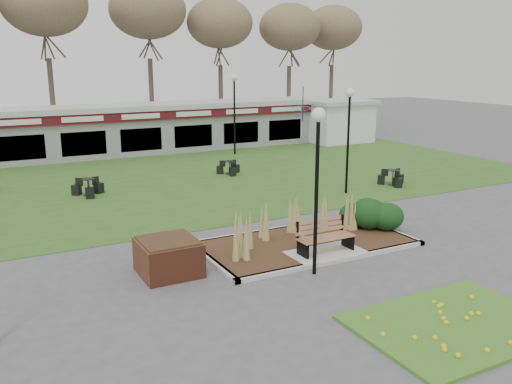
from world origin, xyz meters
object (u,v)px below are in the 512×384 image
brick_planter (169,257)px  lamp_post_mid_right (349,117)px  service_hut (338,121)px  food_pavilion (134,129)px  bistro_set_c (393,180)px  bistro_set_d (229,170)px  lamp_post_far_right (234,97)px  bistro_set_b (88,190)px  patio_umbrella (302,120)px  lamp_post_mid_left (317,155)px  park_bench (324,236)px

brick_planter → lamp_post_mid_right: lamp_post_mid_right is taller
lamp_post_mid_right → service_hut: bearing=55.1°
food_pavilion → bistro_set_c: food_pavilion is taller
bistro_set_d → bistro_set_c: bearing=-45.4°
lamp_post_far_right → bistro_set_b: 11.92m
lamp_post_far_right → bistro_set_d: (-2.72, -5.04, -3.15)m
food_pavilion → lamp_post_mid_right: size_ratio=5.63×
food_pavilion → lamp_post_far_right: size_ratio=5.29×
service_hut → patio_umbrella: 3.46m
lamp_post_mid_left → bistro_set_b: lamp_post_mid_left is taller
brick_planter → lamp_post_mid_left: 4.68m
bistro_set_d → patio_umbrella: 9.66m
park_bench → patio_umbrella: 19.83m
service_hut → bistro_set_d: bearing=-150.5°
service_hut → bistro_set_c: bearing=-115.6°
lamp_post_mid_left → bistro_set_b: 12.25m
lamp_post_far_right → bistro_set_c: (2.74, -10.58, -3.14)m
lamp_post_mid_left → lamp_post_far_right: 18.58m
lamp_post_mid_left → patio_umbrella: 21.27m
patio_umbrella → service_hut: bearing=12.6°
brick_planter → food_pavilion: food_pavilion is taller
park_bench → bistro_set_d: (2.38, 11.45, -0.35)m
service_hut → bistro_set_b: 19.60m
park_bench → food_pavilion: size_ratio=0.07×
patio_umbrella → brick_planter: bearing=-131.8°
park_bench → food_pavilion: bearing=90.0°
lamp_post_far_right → park_bench: bearing=-107.2°
park_bench → lamp_post_far_right: bearing=72.8°
bistro_set_c → park_bench: bearing=-143.0°
patio_umbrella → food_pavilion: bearing=165.0°
brick_planter → lamp_post_far_right: (9.50, 15.74, 2.91)m
bistro_set_c → food_pavilion: bearing=119.6°
park_bench → bistro_set_d: size_ratio=1.41×
lamp_post_mid_right → bistro_set_c: 4.04m
service_hut → bistro_set_d: service_hut is taller
lamp_post_mid_left → bistro_set_d: (3.40, 12.50, -2.94)m
food_pavilion → service_hut: size_ratio=5.59×
lamp_post_mid_left → bistro_set_d: lamp_post_mid_left is taller
lamp_post_far_right → patio_umbrella: size_ratio=1.71×
lamp_post_far_right → lamp_post_mid_left: bearing=-109.2°
lamp_post_mid_right → lamp_post_far_right: 10.83m
patio_umbrella → lamp_post_mid_right: bearing=-114.0°
food_pavilion → service_hut: food_pavilion is taller
bistro_set_b → brick_planter: bearing=-88.9°
service_hut → lamp_post_mid_right: bearing=-124.9°
brick_planter → service_hut: bearing=43.5°
service_hut → lamp_post_mid_right: 14.84m
lamp_post_mid_right → bistro_set_c: lamp_post_mid_right is taller
lamp_post_far_right → food_pavilion: bearing=147.7°
brick_planter → bistro_set_d: bearing=57.6°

